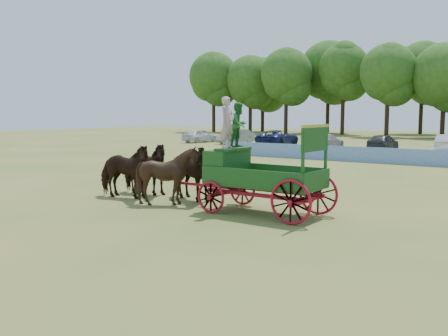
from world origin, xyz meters
TOP-DOWN VIEW (x-y plane):
  - ground at (0.00, 0.00)m, footprint 160.00×160.00m
  - horse_lead_left at (-4.93, -1.53)m, footprint 2.74×1.67m
  - horse_lead_right at (-4.93, -0.43)m, footprint 2.62×1.34m
  - horse_wheel_left at (-2.53, -1.53)m, footprint 2.18×1.99m
  - horse_wheel_right at (-2.53, -0.43)m, footprint 2.76×1.77m
  - farm_dray at (0.42, -0.96)m, footprint 6.00×2.00m
  - sponsor_banner at (-1.00, 18.00)m, footprint 26.00×0.08m
  - parked_cars at (-4.86, 30.10)m, footprint 44.20×7.28m
  - treeline at (-7.26, 59.90)m, footprint 91.33×22.78m

SIDE VIEW (x-z plane):
  - ground at x=0.00m, z-range 0.00..0.00m
  - sponsor_banner at x=-1.00m, z-range 0.00..1.05m
  - parked_cars at x=-4.86m, z-range -0.04..1.58m
  - horse_lead_left at x=-4.93m, z-range 0.00..2.15m
  - horse_lead_right at x=-4.93m, z-range 0.00..2.15m
  - horse_wheel_right at x=-2.53m, z-range 0.00..2.15m
  - horse_wheel_left at x=-2.53m, z-range 0.00..2.16m
  - farm_dray at x=0.42m, z-range -0.26..3.63m
  - treeline at x=-7.26m, z-range 1.61..16.98m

